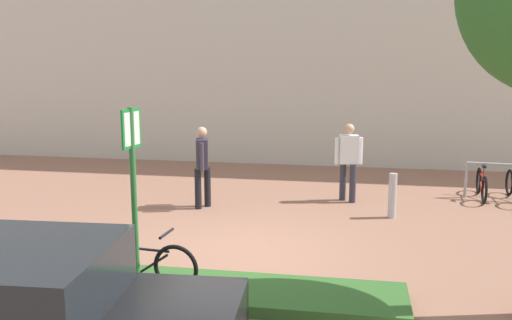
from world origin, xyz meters
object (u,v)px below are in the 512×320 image
Objects in this scene: parking_sign_post at (133,174)px; bollard_steel at (392,196)px; bike_at_sign at (142,263)px; person_suited_dark at (202,162)px; person_shirt_white at (348,157)px.

parking_sign_post is 5.69m from bollard_steel.
bike_at_sign is 4.16m from person_suited_dark.
person_shirt_white is 3.17m from person_suited_dark.
bike_at_sign is at bearing -118.28° from person_shirt_white.
parking_sign_post reaches higher than person_suited_dark.
person_shirt_white is 1.00× the size of person_suited_dark.
bollard_steel is 0.52× the size of person_shirt_white.
bollard_steel is 3.92m from person_suited_dark.
person_shirt_white is at bearing 18.95° from person_suited_dark.
person_suited_dark is at bearing 93.25° from bike_at_sign.
bollard_steel is at bearing 48.81° from parking_sign_post.
bollard_steel reaches higher than bike_at_sign.
person_suited_dark is (-3.89, 0.09, 0.53)m from bollard_steel.
bike_at_sign is 0.97× the size of person_shirt_white.
parking_sign_post is at bearing -131.19° from bollard_steel.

